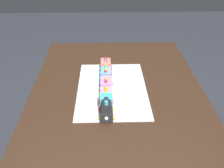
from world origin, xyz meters
TOP-DOWN VIEW (x-y plane):
  - dining_table at (0.00, 0.00)m, footprint 1.40×1.00m
  - cake_board at (0.01, 0.03)m, footprint 0.60×0.40m
  - cake_locomotive at (-0.23, 0.07)m, footprint 0.14×0.08m
  - cake_car_flatbed_bubblegum at (-0.10, 0.07)m, footprint 0.10×0.08m
  - cake_car_tanker_lavender at (0.02, 0.07)m, footprint 0.10×0.08m
  - cake_car_gondola_sky_blue at (0.14, 0.07)m, footprint 0.10×0.08m
  - cake_car_hopper_coral at (0.25, 0.07)m, footprint 0.10×0.08m

SIDE VIEW (x-z plane):
  - dining_table at x=0.00m, z-range 0.26..1.00m
  - cake_board at x=0.01m, z-range 0.74..0.74m
  - cake_car_tanker_lavender at x=0.02m, z-range 0.74..0.81m
  - cake_car_hopper_coral at x=0.25m, z-range 0.74..0.81m
  - cake_car_flatbed_bubblegum at x=-0.10m, z-range 0.74..0.81m
  - cake_car_gondola_sky_blue at x=0.14m, z-range 0.74..0.81m
  - cake_locomotive at x=-0.23m, z-range 0.73..0.85m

